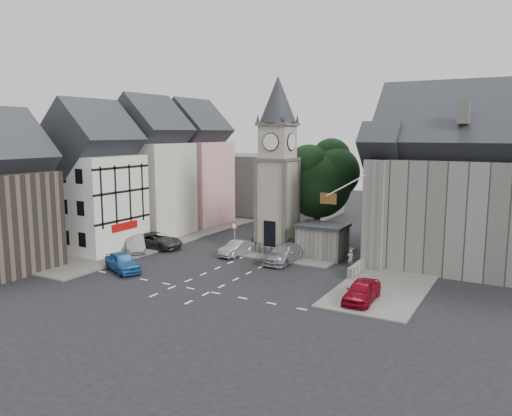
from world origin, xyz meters
The scene contains 23 objects.
ground centered at (0.00, 0.00, 0.00)m, with size 120.00×120.00×0.00m, color black.
pavement_west centered at (-12.50, 6.00, 0.07)m, with size 6.00×30.00×0.14m, color #595651.
pavement_east centered at (12.00, 8.00, 0.07)m, with size 6.00×26.00×0.14m, color #595651.
central_island centered at (1.50, 8.00, 0.08)m, with size 10.00×8.00×0.16m, color #595651.
road_markings centered at (0.00, -5.50, 0.01)m, with size 20.00×8.00×0.01m, color silver.
clock_tower centered at (0.00, 7.99, 8.12)m, with size 4.86×4.86×16.25m.
stone_shelter centered at (4.80, 7.50, 1.55)m, with size 4.30×3.30×3.08m.
town_tree centered at (2.00, 13.00, 6.97)m, with size 7.20×7.20×10.80m.
warning_sign_post centered at (-3.20, 5.43, 2.03)m, with size 0.70×0.19×2.85m.
terrace_pink centered at (-15.50, 16.00, 6.58)m, with size 8.10×7.60×12.80m.
terrace_cream centered at (-15.50, 8.00, 6.58)m, with size 8.10×7.60×12.80m.
terrace_tudor centered at (-15.50, 0.00, 6.19)m, with size 8.10×7.60×12.00m.
backdrop_west centered at (-12.00, 28.00, 4.00)m, with size 20.00×10.00×8.00m, color #4C4944.
east_building centered at (15.59, 11.00, 6.26)m, with size 14.40×11.40×12.60m.
east_boundary_wall centered at (9.20, 10.00, 0.45)m, with size 0.40×16.00×0.90m, color #615F5A.
flagpole centered at (8.00, 4.00, 7.00)m, with size 3.68×0.10×2.74m.
car_west_blue centered at (-7.70, -4.50, 0.76)m, with size 1.81×4.49×1.53m, color #1D58A0.
car_west_silver centered at (-11.50, 1.05, 0.78)m, with size 1.65×4.74×1.56m, color gray.
car_west_grey centered at (-10.74, 3.13, 0.76)m, with size 2.52×5.46×1.52m, color #29292B.
car_island_silver centered at (-2.36, 4.50, 0.67)m, with size 1.41×4.05×1.33m, color gray.
car_island_east centered at (2.50, 4.50, 0.77)m, with size 2.16×5.32×1.55m, color #919498.
car_east_red centered at (11.50, -2.31, 0.75)m, with size 1.77×4.41×1.50m, color maroon.
pedestrian centered at (8.07, 5.66, 0.74)m, with size 0.54×0.36×1.49m, color #B8AA98.
Camera 1 is at (20.87, -33.52, 11.18)m, focal length 35.00 mm.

